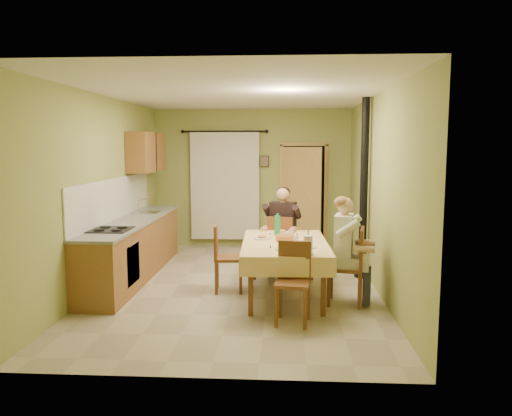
# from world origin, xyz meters

# --- Properties ---
(floor) EXTENTS (4.00, 6.00, 0.01)m
(floor) POSITION_xyz_m (0.00, 0.00, 0.00)
(floor) COLOR tan
(floor) RESTS_ON ground
(room_shell) EXTENTS (4.04, 6.04, 2.82)m
(room_shell) POSITION_xyz_m (0.00, 0.00, 1.82)
(room_shell) COLOR #98A153
(room_shell) RESTS_ON ground
(kitchen_run) EXTENTS (0.64, 3.64, 1.56)m
(kitchen_run) POSITION_xyz_m (-1.71, 0.40, 0.48)
(kitchen_run) COLOR brown
(kitchen_run) RESTS_ON ground
(upper_cabinets) EXTENTS (0.35, 1.40, 0.70)m
(upper_cabinets) POSITION_xyz_m (-1.82, 1.70, 1.95)
(upper_cabinets) COLOR brown
(upper_cabinets) RESTS_ON room_shell
(curtain) EXTENTS (1.70, 0.07, 2.22)m
(curtain) POSITION_xyz_m (-0.55, 2.90, 1.26)
(curtain) COLOR black
(curtain) RESTS_ON ground
(doorway) EXTENTS (0.96, 0.38, 2.15)m
(doorway) POSITION_xyz_m (1.03, 2.89, 1.05)
(doorway) COLOR black
(doorway) RESTS_ON ground
(dining_table) EXTENTS (1.22, 1.98, 0.76)m
(dining_table) POSITION_xyz_m (0.68, -0.48, 0.38)
(dining_table) COLOR #EDC57B
(dining_table) RESTS_ON ground
(tableware) EXTENTS (0.87, 1.64, 0.33)m
(tableware) POSITION_xyz_m (0.71, -0.57, 0.81)
(tableware) COLOR white
(tableware) RESTS_ON dining_table
(chair_far) EXTENTS (0.50, 0.50, 0.97)m
(chair_far) POSITION_xyz_m (0.64, 0.60, 0.29)
(chair_far) COLOR brown
(chair_far) RESTS_ON ground
(chair_near) EXTENTS (0.44, 0.44, 0.95)m
(chair_near) POSITION_xyz_m (0.77, -1.55, 0.29)
(chair_near) COLOR brown
(chair_near) RESTS_ON ground
(chair_right) EXTENTS (0.52, 0.52, 1.01)m
(chair_right) POSITION_xyz_m (1.49, -0.78, 0.29)
(chair_right) COLOR brown
(chair_right) RESTS_ON ground
(chair_left) EXTENTS (0.44, 0.44, 0.96)m
(chair_left) POSITION_xyz_m (-0.13, -0.31, 0.29)
(chair_left) COLOR brown
(chair_left) RESTS_ON ground
(man_far) EXTENTS (0.64, 0.55, 1.39)m
(man_far) POSITION_xyz_m (0.64, 0.61, 0.88)
(man_far) COLOR black
(man_far) RESTS_ON chair_far
(man_right) EXTENTS (0.53, 0.63, 1.39)m
(man_right) POSITION_xyz_m (1.47, -0.78, 0.88)
(man_right) COLOR silver
(man_right) RESTS_ON chair_right
(stove_flue) EXTENTS (0.24, 0.24, 2.80)m
(stove_flue) POSITION_xyz_m (1.90, 0.60, 1.02)
(stove_flue) COLOR black
(stove_flue) RESTS_ON ground
(picture_back) EXTENTS (0.19, 0.03, 0.23)m
(picture_back) POSITION_xyz_m (0.25, 2.97, 1.75)
(picture_back) COLOR black
(picture_back) RESTS_ON room_shell
(picture_right) EXTENTS (0.03, 0.31, 0.21)m
(picture_right) POSITION_xyz_m (1.97, 1.20, 1.85)
(picture_right) COLOR brown
(picture_right) RESTS_ON room_shell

